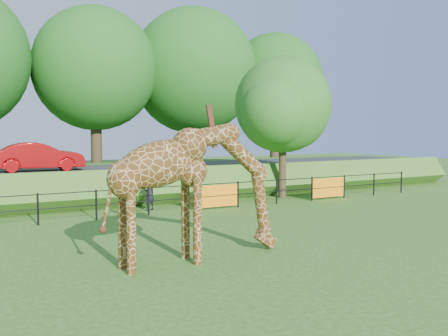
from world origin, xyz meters
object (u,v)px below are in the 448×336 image
Objects in this scene: car_red at (39,157)px; tree_east at (284,109)px; giraffe at (197,192)px; visitor at (149,193)px.

car_red is 11.52m from tree_east.
tree_east is (9.03, 8.48, 2.57)m from giraffe.
visitor is 0.20× the size of tree_east.
car_red is at bearing 95.33° from giraffe.
visitor is at bearing -175.68° from tree_east.
giraffe is 3.46× the size of visitor.
visitor is 8.00m from tree_east.
tree_east is at bearing 164.52° from visitor.
car_red is at bearing -72.98° from visitor.
tree_east is (10.56, -4.04, 2.22)m from car_red.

